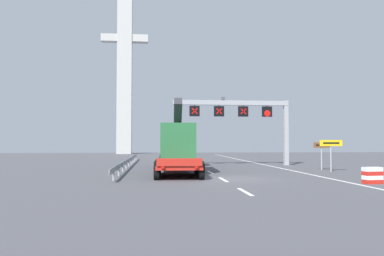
# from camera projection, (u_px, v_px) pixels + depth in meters

# --- Properties ---
(ground) EXTENTS (112.00, 112.00, 0.00)m
(ground) POSITION_uv_depth(u_px,v_px,m) (230.00, 179.00, 22.72)
(ground) COLOR #4C4C51
(lane_markings) EXTENTS (0.20, 62.77, 0.01)m
(lane_markings) POSITION_uv_depth(u_px,v_px,m) (188.00, 160.00, 46.62)
(lane_markings) COLOR silver
(lane_markings) RESTS_ON ground
(edge_line_right) EXTENTS (0.20, 63.00, 0.01)m
(edge_line_right) POSITION_uv_depth(u_px,v_px,m) (268.00, 166.00, 35.26)
(edge_line_right) COLOR silver
(edge_line_right) RESTS_ON ground
(overhead_lane_gantry) EXTENTS (11.33, 0.90, 6.52)m
(overhead_lane_gantry) POSITION_uv_depth(u_px,v_px,m) (245.00, 113.00, 34.97)
(overhead_lane_gantry) COLOR #9EA0A5
(overhead_lane_gantry) RESTS_ON ground
(heavy_haul_truck_red) EXTENTS (3.46, 14.14, 5.30)m
(heavy_haul_truck_red) POSITION_uv_depth(u_px,v_px,m) (177.00, 145.00, 29.51)
(heavy_haul_truck_red) COLOR red
(heavy_haul_truck_red) RESTS_ON ground
(exit_sign_yellow) EXTENTS (1.79, 0.15, 2.42)m
(exit_sign_yellow) POSITION_uv_depth(u_px,v_px,m) (331.00, 147.00, 28.01)
(exit_sign_yellow) COLOR #9EA0A5
(exit_sign_yellow) RESTS_ON ground
(tourist_info_sign_brown) EXTENTS (1.34, 0.15, 2.24)m
(tourist_info_sign_brown) POSITION_uv_depth(u_px,v_px,m) (322.00, 149.00, 29.83)
(tourist_info_sign_brown) COLOR #9EA0A5
(tourist_info_sign_brown) RESTS_ON ground
(crash_barrier_striped) EXTENTS (1.05, 0.62, 0.90)m
(crash_barrier_striped) POSITION_uv_depth(u_px,v_px,m) (372.00, 175.00, 20.02)
(crash_barrier_striped) COLOR red
(crash_barrier_striped) RESTS_ON ground
(guardrail_left) EXTENTS (0.13, 27.57, 0.76)m
(guardrail_left) POSITION_uv_depth(u_px,v_px,m) (128.00, 161.00, 33.78)
(guardrail_left) COLOR #999EA3
(guardrail_left) RESTS_ON ground
(bridge_pylon_distant) EXTENTS (9.00, 2.00, 36.09)m
(bridge_pylon_distant) POSITION_uv_depth(u_px,v_px,m) (125.00, 59.00, 71.30)
(bridge_pylon_distant) COLOR #B7B7B2
(bridge_pylon_distant) RESTS_ON ground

